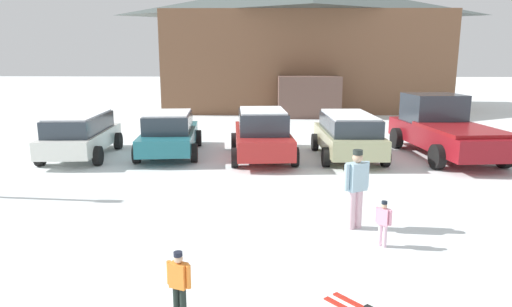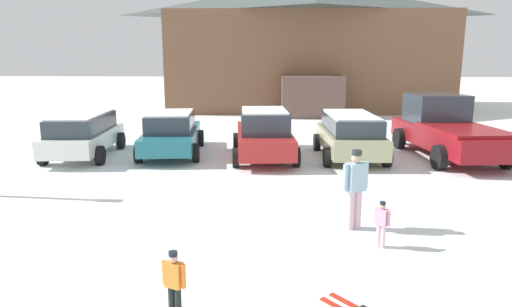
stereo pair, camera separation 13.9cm
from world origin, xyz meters
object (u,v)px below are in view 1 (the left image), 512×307
(parked_teal_hatchback, at_px, (169,133))
(skier_child_in_pink_snowsuit, at_px, (383,221))
(parked_red_sedan, at_px, (262,134))
(ski_lodge, at_px, (302,45))
(pickup_truck, at_px, (443,128))
(parked_beige_suv, at_px, (348,134))
(skier_child_in_orange_jacket, at_px, (179,282))
(parked_white_suv, at_px, (81,134))
(skier_adult_in_blue_parka, at_px, (356,185))

(parked_teal_hatchback, bearing_deg, skier_child_in_pink_snowsuit, -54.61)
(parked_red_sedan, bearing_deg, ski_lodge, 81.82)
(pickup_truck, height_order, skier_child_in_pink_snowsuit, pickup_truck)
(parked_beige_suv, height_order, skier_child_in_orange_jacket, parked_beige_suv)
(parked_beige_suv, xyz_separation_m, pickup_truck, (3.46, 0.50, 0.14))
(parked_white_suv, height_order, skier_child_in_pink_snowsuit, parked_white_suv)
(pickup_truck, bearing_deg, skier_child_in_pink_snowsuit, -116.32)
(parked_beige_suv, xyz_separation_m, skier_child_in_pink_snowsuit, (-0.61, -7.73, -0.35))
(ski_lodge, bearing_deg, parked_beige_suv, -87.94)
(skier_adult_in_blue_parka, bearing_deg, skier_child_in_pink_snowsuit, -69.54)
(parked_white_suv, bearing_deg, skier_child_in_pink_snowsuit, -40.71)
(parked_white_suv, xyz_separation_m, skier_child_in_pink_snowsuit, (8.82, -7.59, -0.34))
(ski_lodge, xyz_separation_m, skier_adult_in_blue_parka, (-0.35, -23.52, -3.36))
(ski_lodge, xyz_separation_m, skier_child_in_orange_jacket, (-3.33, -27.02, -3.75))
(parked_red_sedan, xyz_separation_m, skier_child_in_orange_jacket, (-0.91, -10.23, -0.31))
(ski_lodge, bearing_deg, skier_child_in_pink_snowsuit, -90.01)
(parked_red_sedan, bearing_deg, parked_white_suv, -179.29)
(pickup_truck, bearing_deg, skier_adult_in_blue_parka, -121.21)
(ski_lodge, bearing_deg, skier_adult_in_blue_parka, -90.86)
(pickup_truck, bearing_deg, parked_white_suv, -177.14)
(skier_adult_in_blue_parka, bearing_deg, parked_white_suv, 141.85)
(parked_beige_suv, relative_size, skier_child_in_pink_snowsuit, 4.89)
(ski_lodge, distance_m, parked_beige_suv, 17.09)
(ski_lodge, bearing_deg, pickup_truck, -75.93)
(parked_beige_suv, bearing_deg, pickup_truck, 8.26)
(parked_beige_suv, height_order, skier_adult_in_blue_parka, skier_adult_in_blue_parka)
(parked_white_suv, height_order, parked_beige_suv, parked_beige_suv)
(parked_white_suv, height_order, parked_teal_hatchback, parked_teal_hatchback)
(parked_white_suv, xyz_separation_m, skier_child_in_orange_jacket, (5.50, -10.15, -0.28))
(skier_child_in_pink_snowsuit, bearing_deg, parked_red_sedan, 107.42)
(skier_child_in_pink_snowsuit, height_order, skier_child_in_orange_jacket, skier_child_in_orange_jacket)
(skier_child_in_pink_snowsuit, bearing_deg, parked_white_suv, 139.29)
(pickup_truck, distance_m, skier_child_in_orange_jacket, 13.09)
(skier_child_in_orange_jacket, bearing_deg, pickup_truck, 55.59)
(parked_teal_hatchback, distance_m, parked_beige_suv, 6.41)
(parked_white_suv, relative_size, skier_child_in_orange_jacket, 4.56)
(skier_adult_in_blue_parka, height_order, skier_child_in_orange_jacket, skier_adult_in_blue_parka)
(parked_beige_suv, xyz_separation_m, skier_adult_in_blue_parka, (-0.96, -6.79, 0.08))
(parked_beige_suv, height_order, skier_child_in_pink_snowsuit, parked_beige_suv)
(parked_red_sedan, distance_m, skier_adult_in_blue_parka, 7.04)
(parked_red_sedan, distance_m, parked_beige_suv, 3.01)
(parked_white_suv, distance_m, parked_teal_hatchback, 3.08)
(ski_lodge, height_order, skier_child_in_pink_snowsuit, ski_lodge)
(ski_lodge, bearing_deg, parked_white_suv, -117.61)
(parked_teal_hatchback, bearing_deg, pickup_truck, 0.50)
(skier_child_in_pink_snowsuit, relative_size, skier_adult_in_blue_parka, 0.53)
(parked_white_suv, xyz_separation_m, pickup_truck, (12.89, 0.64, 0.15))
(pickup_truck, relative_size, skier_child_in_orange_jacket, 5.93)
(parked_teal_hatchback, height_order, pickup_truck, pickup_truck)
(ski_lodge, relative_size, parked_white_suv, 4.14)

